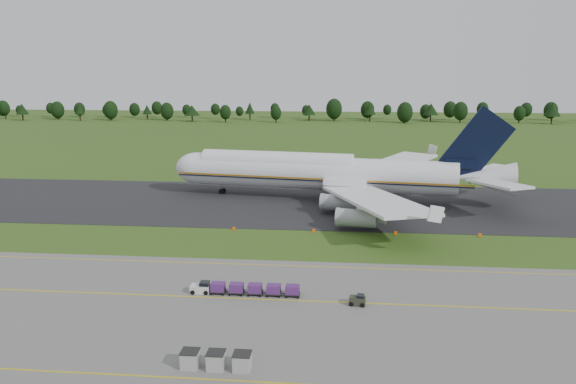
# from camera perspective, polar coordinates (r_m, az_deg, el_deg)

# --- Properties ---
(ground) EXTENTS (600.00, 600.00, 0.00)m
(ground) POSITION_cam_1_polar(r_m,az_deg,el_deg) (88.34, -0.68, -5.32)
(ground) COLOR #304E17
(ground) RESTS_ON ground
(apron) EXTENTS (300.00, 52.00, 0.06)m
(apron) POSITION_cam_1_polar(r_m,az_deg,el_deg) (57.10, -4.42, -15.52)
(apron) COLOR #63635E
(apron) RESTS_ON ground
(taxiway) EXTENTS (300.00, 40.00, 0.08)m
(taxiway) POSITION_cam_1_polar(r_m,az_deg,el_deg) (115.23, 0.79, -1.14)
(taxiway) COLOR black
(taxiway) RESTS_ON ground
(apron_markings) EXTENTS (300.00, 30.20, 0.01)m
(apron_markings) POSITION_cam_1_polar(r_m,az_deg,el_deg) (63.30, -3.32, -12.57)
(apron_markings) COLOR #CFBA0C
(apron_markings) RESTS_ON apron
(tree_line) EXTENTS (527.46, 22.51, 11.02)m
(tree_line) POSITION_cam_1_polar(r_m,az_deg,el_deg) (304.88, 3.71, 8.27)
(tree_line) COLOR black
(tree_line) RESTS_ON ground
(aircraft) EXTENTS (72.25, 69.43, 20.21)m
(aircraft) POSITION_cam_1_polar(r_m,az_deg,el_deg) (117.84, 3.98, 1.97)
(aircraft) COLOR white
(aircraft) RESTS_ON ground
(baggage_train) EXTENTS (13.36, 1.42, 1.36)m
(baggage_train) POSITION_cam_1_polar(r_m,az_deg,el_deg) (69.05, -4.55, -9.76)
(baggage_train) COLOR silver
(baggage_train) RESTS_ON apron
(utility_cart) EXTENTS (1.95, 1.32, 1.01)m
(utility_cart) POSITION_cam_1_polar(r_m,az_deg,el_deg) (66.52, 7.06, -10.92)
(utility_cart) COLOR #2C3122
(utility_cart) RESTS_ON apron
(uld_row) EXTENTS (6.44, 1.64, 1.62)m
(uld_row) POSITION_cam_1_polar(r_m,az_deg,el_deg) (53.49, -7.32, -16.59)
(uld_row) COLOR #9D9D9D
(uld_row) RESTS_ON apron
(edge_markers) EXTENTS (41.33, 0.30, 0.60)m
(edge_markers) POSITION_cam_1_polar(r_m,az_deg,el_deg) (94.50, 6.77, -4.06)
(edge_markers) COLOR #FF6208
(edge_markers) RESTS_ON ground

